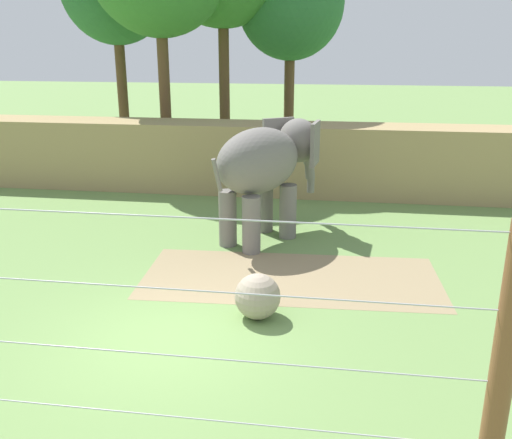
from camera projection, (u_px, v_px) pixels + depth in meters
name	position (u px, v px, depth m)	size (l,w,h in m)	color
ground_plane	(165.00, 339.00, 10.01)	(120.00, 120.00, 0.00)	#6B8E4C
dirt_patch	(291.00, 277.00, 12.59)	(6.66, 2.93, 0.01)	#937F5B
embankment_wall	(253.00, 158.00, 19.43)	(36.00, 1.80, 2.40)	tan
elephant	(266.00, 164.00, 14.49)	(3.02, 3.74, 3.08)	slate
enrichment_ball	(258.00, 296.00, 10.66)	(0.89, 0.89, 0.89)	gray
cable_fence	(89.00, 334.00, 6.81)	(10.67, 0.28, 3.40)	brown
tree_right_of_centre	(291.00, 4.00, 23.14)	(4.46, 4.46, 8.93)	brown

